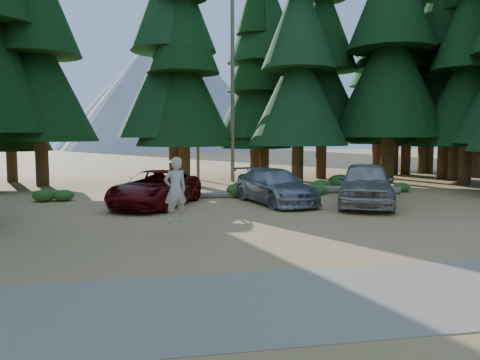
{
  "coord_description": "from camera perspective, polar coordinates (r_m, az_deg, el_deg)",
  "views": [
    {
      "loc": [
        -4.07,
        -14.02,
        2.83
      ],
      "look_at": [
        -1.0,
        2.39,
        1.25
      ],
      "focal_mm": 35.0,
      "sensor_mm": 36.0,
      "label": 1
    }
  ],
  "objects": [
    {
      "name": "shrub_left",
      "position": [
        23.35,
        -6.08,
        -0.99
      ],
      "size": [
        0.87,
        0.87,
        0.48
      ],
      "primitive_type": "ellipsoid",
      "color": "#1E5A1B",
      "rests_on": "ground"
    },
    {
      "name": "log_mid",
      "position": [
        25.36,
        2.85,
        -0.68
      ],
      "size": [
        2.8,
        2.51,
        0.29
      ],
      "primitive_type": "cylinder",
      "rotation": [
        0.0,
        1.57,
        -0.72
      ],
      "color": "#6B6155",
      "rests_on": "ground"
    },
    {
      "name": "frisbee_player",
      "position": [
        13.07,
        -7.88,
        -1.18
      ],
      "size": [
        0.78,
        0.64,
        1.83
      ],
      "rotation": [
        0.0,
        0.0,
        3.5
      ],
      "color": "beige",
      "rests_on": "ground"
    },
    {
      "name": "shrub_far_left",
      "position": [
        21.79,
        -20.7,
        -1.76
      ],
      "size": [
        0.89,
        0.89,
        0.49
      ],
      "primitive_type": "ellipsoid",
      "color": "#1E5A1B",
      "rests_on": "ground"
    },
    {
      "name": "snag_front",
      "position": [
        29.11,
        -0.93,
        11.66
      ],
      "size": [
        0.24,
        0.24,
        12.0
      ],
      "primitive_type": "cylinder",
      "color": "#6B6155",
      "rests_on": "ground"
    },
    {
      "name": "shrub_center_left",
      "position": [
        21.58,
        -0.09,
        -1.24
      ],
      "size": [
        1.2,
        1.2,
        0.66
      ],
      "primitive_type": "ellipsoid",
      "color": "#1E5A1B",
      "rests_on": "ground"
    },
    {
      "name": "shrub_edge_east",
      "position": [
        25.01,
        19.1,
        -0.85
      ],
      "size": [
        0.84,
        0.84,
        0.46
      ],
      "primitive_type": "ellipsoid",
      "color": "#1E5A1B",
      "rests_on": "ground"
    },
    {
      "name": "ground",
      "position": [
        14.87,
        5.5,
        -5.59
      ],
      "size": [
        160.0,
        160.0,
        0.0
      ],
      "primitive_type": "plane",
      "color": "#B08C4B",
      "rests_on": "ground"
    },
    {
      "name": "shrub_center_right",
      "position": [
        22.8,
        9.56,
        -1.24
      ],
      "size": [
        0.8,
        0.8,
        0.44
      ],
      "primitive_type": "ellipsoid",
      "color": "#1E5A1B",
      "rests_on": "ground"
    },
    {
      "name": "silver_minivan_center",
      "position": [
        19.67,
        4.31,
        -0.77
      ],
      "size": [
        3.07,
        5.29,
        1.44
      ],
      "primitive_type": "imported",
      "rotation": [
        0.0,
        0.0,
        0.22
      ],
      "color": "#9EA1A5",
      "rests_on": "ground"
    },
    {
      "name": "log_right",
      "position": [
        23.57,
        12.12,
        -1.16
      ],
      "size": [
        5.58,
        2.07,
        0.37
      ],
      "primitive_type": "cylinder",
      "rotation": [
        0.0,
        1.57,
        -0.3
      ],
      "color": "#6B6155",
      "rests_on": "ground"
    },
    {
      "name": "shrub_edge_west",
      "position": [
        21.88,
        -22.79,
        -1.75
      ],
      "size": [
        0.96,
        0.96,
        0.53
      ],
      "primitive_type": "ellipsoid",
      "color": "#1E5A1B",
      "rests_on": "ground"
    },
    {
      "name": "gravel_strip",
      "position": [
        9.01,
        17.35,
        -13.13
      ],
      "size": [
        26.0,
        3.5,
        0.01
      ],
      "primitive_type": "cube",
      "color": "tan",
      "rests_on": "ground"
    },
    {
      "name": "silver_minivan_right",
      "position": [
        19.6,
        15.09,
        -0.45
      ],
      "size": [
        4.11,
        5.65,
        1.79
      ],
      "primitive_type": "imported",
      "rotation": [
        0.0,
        0.0,
        -0.43
      ],
      "color": "#ADA799",
      "rests_on": "ground"
    },
    {
      "name": "red_pickup",
      "position": [
        19.15,
        -10.24,
        -1.01
      ],
      "size": [
        4.3,
        5.7,
        1.44
      ],
      "primitive_type": "imported",
      "rotation": [
        0.0,
        0.0,
        -0.42
      ],
      "color": "#5C0708",
      "rests_on": "ground"
    },
    {
      "name": "mountain_peak",
      "position": [
        102.74,
        -9.91,
        10.85
      ],
      "size": [
        48.0,
        50.0,
        28.0
      ],
      "color": "gray",
      "rests_on": "ground"
    },
    {
      "name": "snag_back",
      "position": [
        30.24,
        -5.2,
        9.51
      ],
      "size": [
        0.2,
        0.2,
        10.0
      ],
      "primitive_type": "cylinder",
      "color": "#6B6155",
      "rests_on": "ground"
    },
    {
      "name": "shrub_far_right",
      "position": [
        26.05,
        12.13,
        -0.14
      ],
      "size": [
        1.32,
        1.32,
        0.73
      ],
      "primitive_type": "ellipsoid",
      "color": "#1E5A1B",
      "rests_on": "ground"
    },
    {
      "name": "forest_belt_north",
      "position": [
        29.44,
        -2.61,
        -0.11
      ],
      "size": [
        36.0,
        7.0,
        22.0
      ],
      "primitive_type": null,
      "color": "black",
      "rests_on": "ground"
    },
    {
      "name": "shrub_right",
      "position": [
        24.38,
        9.9,
        -0.66
      ],
      "size": [
        1.04,
        1.04,
        0.57
      ],
      "primitive_type": "ellipsoid",
      "color": "#1E5A1B",
      "rests_on": "ground"
    },
    {
      "name": "log_left",
      "position": [
        21.31,
        -4.6,
        -1.87
      ],
      "size": [
        3.78,
        0.51,
        0.27
      ],
      "primitive_type": "cylinder",
      "rotation": [
        0.0,
        1.57,
        -0.06
      ],
      "color": "#6B6155",
      "rests_on": "ground"
    }
  ]
}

